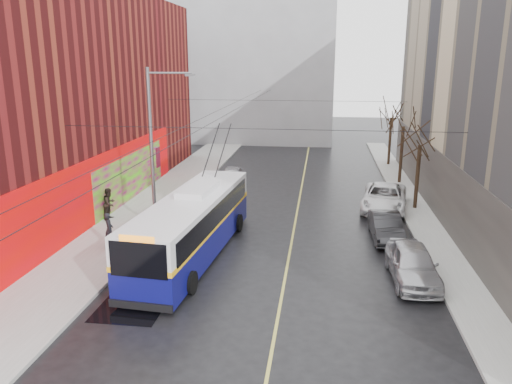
# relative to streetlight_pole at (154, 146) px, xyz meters

# --- Properties ---
(ground) EXTENTS (140.00, 140.00, 0.00)m
(ground) POSITION_rel_streetlight_pole_xyz_m (6.14, -10.00, -4.85)
(ground) COLOR black
(ground) RESTS_ON ground
(sidewalk_left) EXTENTS (4.00, 60.00, 0.15)m
(sidewalk_left) POSITION_rel_streetlight_pole_xyz_m (-1.86, 2.00, -4.77)
(sidewalk_left) COLOR gray
(sidewalk_left) RESTS_ON ground
(sidewalk_right) EXTENTS (2.00, 60.00, 0.15)m
(sidewalk_right) POSITION_rel_streetlight_pole_xyz_m (15.14, 2.00, -4.77)
(sidewalk_right) COLOR gray
(sidewalk_right) RESTS_ON ground
(lane_line) EXTENTS (0.12, 50.00, 0.01)m
(lane_line) POSITION_rel_streetlight_pole_xyz_m (7.64, 4.00, -4.84)
(lane_line) COLOR #BFB74C
(lane_line) RESTS_ON ground
(building_left) EXTENTS (12.11, 36.00, 14.00)m
(building_left) POSITION_rel_streetlight_pole_xyz_m (-9.85, 3.99, 2.14)
(building_left) COLOR #5D1213
(building_left) RESTS_ON ground
(building_far) EXTENTS (20.50, 12.10, 18.00)m
(building_far) POSITION_rel_streetlight_pole_xyz_m (0.14, 34.99, 4.17)
(building_far) COLOR gray
(building_far) RESTS_ON ground
(streetlight_pole) EXTENTS (2.65, 0.60, 9.00)m
(streetlight_pole) POSITION_rel_streetlight_pole_xyz_m (0.00, 0.00, 0.00)
(streetlight_pole) COLOR slate
(streetlight_pole) RESTS_ON ground
(catenary_wires) EXTENTS (18.00, 60.00, 0.22)m
(catenary_wires) POSITION_rel_streetlight_pole_xyz_m (3.60, 4.77, 1.40)
(catenary_wires) COLOR black
(tree_near) EXTENTS (3.20, 3.20, 6.40)m
(tree_near) POSITION_rel_streetlight_pole_xyz_m (15.14, 6.00, 0.13)
(tree_near) COLOR black
(tree_near) RESTS_ON ground
(tree_mid) EXTENTS (3.20, 3.20, 6.68)m
(tree_mid) POSITION_rel_streetlight_pole_xyz_m (15.14, 13.00, 0.41)
(tree_mid) COLOR black
(tree_mid) RESTS_ON ground
(tree_far) EXTENTS (3.20, 3.20, 6.57)m
(tree_far) POSITION_rel_streetlight_pole_xyz_m (15.14, 20.00, 0.30)
(tree_far) COLOR black
(tree_far) RESTS_ON ground
(puddle) EXTENTS (2.56, 2.72, 0.01)m
(puddle) POSITION_rel_streetlight_pole_xyz_m (1.89, -9.02, -4.84)
(puddle) COLOR black
(puddle) RESTS_ON ground
(pigeons_flying) EXTENTS (2.27, 2.51, 1.62)m
(pigeons_flying) POSITION_rel_streetlight_pole_xyz_m (3.53, -0.12, 2.12)
(pigeons_flying) COLOR slate
(trolleybus) EXTENTS (3.60, 12.37, 5.80)m
(trolleybus) POSITION_rel_streetlight_pole_xyz_m (2.94, -3.49, -3.24)
(trolleybus) COLOR #0B0B54
(trolleybus) RESTS_ON ground
(parked_car_a) EXTENTS (2.06, 4.78, 1.61)m
(parked_car_a) POSITION_rel_streetlight_pole_xyz_m (13.14, -5.07, -4.04)
(parked_car_a) COLOR #B6B6BB
(parked_car_a) RESTS_ON ground
(parked_car_b) EXTENTS (1.63, 4.33, 1.41)m
(parked_car_b) POSITION_rel_streetlight_pole_xyz_m (12.62, 0.19, -4.14)
(parked_car_b) COLOR #252527
(parked_car_b) RESTS_ON ground
(parked_car_c) EXTENTS (3.58, 6.17, 1.62)m
(parked_car_c) POSITION_rel_streetlight_pole_xyz_m (13.14, 5.73, -4.04)
(parked_car_c) COLOR white
(parked_car_c) RESTS_ON ground
(following_car) EXTENTS (1.85, 4.22, 1.41)m
(following_car) POSITION_rel_streetlight_pole_xyz_m (2.27, 10.83, -4.14)
(following_car) COLOR #B0AFB4
(following_car) RESTS_ON ground
(pedestrian_a) EXTENTS (0.64, 0.76, 1.78)m
(pedestrian_a) POSITION_rel_streetlight_pole_xyz_m (-1.48, -3.20, -3.81)
(pedestrian_a) COLOR black
(pedestrian_a) RESTS_ON sidewalk_left
(pedestrian_b) EXTENTS (0.88, 1.04, 1.88)m
(pedestrian_b) POSITION_rel_streetlight_pole_xyz_m (-3.36, 1.18, -3.76)
(pedestrian_b) COLOR black
(pedestrian_b) RESTS_ON sidewalk_left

